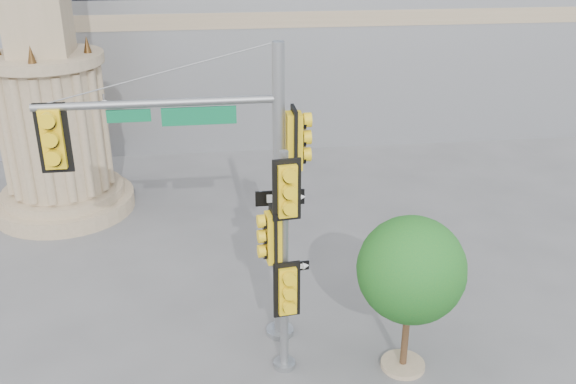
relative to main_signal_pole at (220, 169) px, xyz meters
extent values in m
plane|color=#545456|center=(1.00, -1.41, -4.16)|extent=(120.00, 120.00, 0.00)
cylinder|color=gray|center=(-5.00, 7.59, -3.91)|extent=(4.40, 4.40, 0.50)
cylinder|color=gray|center=(-5.00, 7.59, -3.51)|extent=(3.80, 3.80, 0.30)
cylinder|color=gray|center=(-5.00, 7.59, -1.36)|extent=(3.00, 3.00, 4.00)
cylinder|color=gray|center=(-5.00, 7.59, 0.79)|extent=(3.50, 3.50, 0.30)
cone|color=#472D14|center=(-3.70, 7.59, 1.19)|extent=(0.24, 0.24, 0.50)
cylinder|color=slate|center=(1.21, 0.02, -4.09)|extent=(0.63, 0.63, 0.13)
cylinder|color=slate|center=(1.21, 0.02, -0.80)|extent=(0.25, 0.25, 6.71)
cylinder|color=slate|center=(-1.14, -0.01, 1.43)|extent=(4.70, 0.23, 0.16)
cube|color=#0C6C40|center=(-0.35, -0.02, 1.15)|extent=(1.46, 0.07, 0.36)
cube|color=yellow|center=(-3.15, -0.05, 0.82)|extent=(0.62, 0.32, 1.40)
cube|color=yellow|center=(1.52, 0.03, 0.54)|extent=(0.32, 0.62, 1.40)
cube|color=black|center=(1.21, -0.14, -0.64)|extent=(1.03, 0.05, 0.34)
cube|color=#A4190F|center=(1.21, -0.14, -1.42)|extent=(0.36, 0.04, 0.51)
cylinder|color=slate|center=(1.18, -1.16, -4.10)|extent=(0.47, 0.47, 0.12)
cylinder|color=slate|center=(1.18, -1.16, -1.70)|extent=(0.18, 0.18, 4.92)
cube|color=yellow|center=(1.20, -1.37, 0.07)|extent=(0.57, 0.34, 1.23)
cube|color=yellow|center=(0.96, -1.18, -1.01)|extent=(0.34, 0.57, 1.23)
cube|color=yellow|center=(1.20, -1.37, -2.09)|extent=(0.57, 0.34, 1.23)
cube|color=black|center=(1.37, -1.25, -1.65)|extent=(0.61, 0.10, 0.20)
cylinder|color=gray|center=(3.70, -1.48, -4.11)|extent=(0.94, 0.94, 0.10)
cylinder|color=#382314|center=(3.70, -1.48, -3.22)|extent=(0.15, 0.15, 1.88)
sphere|color=#166420|center=(3.70, -1.48, -1.75)|extent=(2.20, 2.20, 2.20)
sphere|color=#166420|center=(4.17, -1.22, -2.07)|extent=(1.36, 1.36, 1.36)
sphere|color=#166420|center=(3.34, -1.74, -2.01)|extent=(1.15, 1.15, 1.15)
camera|label=1|loc=(-0.10, -12.20, 4.83)|focal=40.00mm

